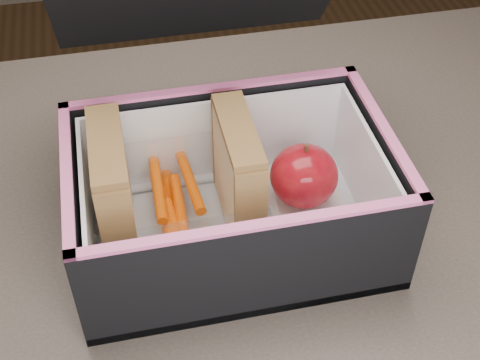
% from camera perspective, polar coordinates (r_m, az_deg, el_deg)
% --- Properties ---
extents(kitchen_table, '(1.20, 0.80, 0.75)m').
position_cam_1_polar(kitchen_table, '(0.72, 4.51, -11.00)').
color(kitchen_table, '#64564C').
rests_on(kitchen_table, ground).
extents(lunch_bag, '(0.29, 0.30, 0.26)m').
position_cam_1_polar(lunch_bag, '(0.62, -0.82, -0.56)').
color(lunch_bag, black).
rests_on(lunch_bag, kitchen_table).
extents(plastic_tub, '(0.16, 0.11, 0.07)m').
position_cam_1_polar(plastic_tub, '(0.63, -5.23, -1.98)').
color(plastic_tub, white).
rests_on(plastic_tub, lunch_bag).
extents(sandwich_left, '(0.03, 0.11, 0.12)m').
position_cam_1_polar(sandwich_left, '(0.61, -10.70, -0.96)').
color(sandwich_left, beige).
rests_on(sandwich_left, plastic_tub).
extents(sandwich_right, '(0.03, 0.10, 0.11)m').
position_cam_1_polar(sandwich_right, '(0.61, -0.15, 0.49)').
color(sandwich_right, beige).
rests_on(sandwich_right, plastic_tub).
extents(carrot_sticks, '(0.05, 0.14, 0.03)m').
position_cam_1_polar(carrot_sticks, '(0.64, -5.75, -2.16)').
color(carrot_sticks, '#CE5609').
rests_on(carrot_sticks, plastic_tub).
extents(paper_napkin, '(0.08, 0.08, 0.01)m').
position_cam_1_polar(paper_napkin, '(0.67, 5.56, -1.87)').
color(paper_napkin, white).
rests_on(paper_napkin, lunch_bag).
extents(red_apple, '(0.08, 0.08, 0.07)m').
position_cam_1_polar(red_apple, '(0.65, 5.48, 0.35)').
color(red_apple, maroon).
rests_on(red_apple, paper_napkin).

